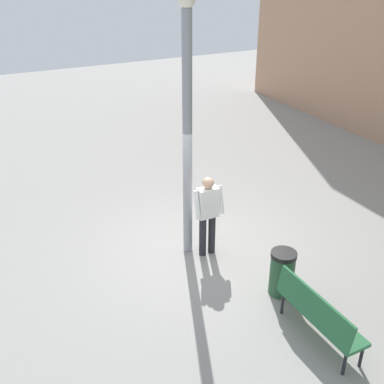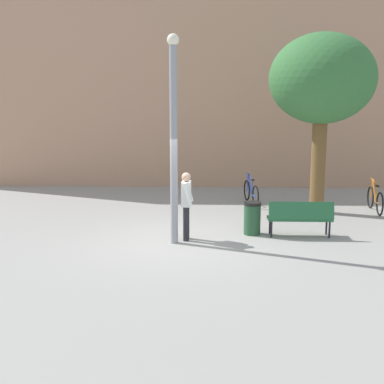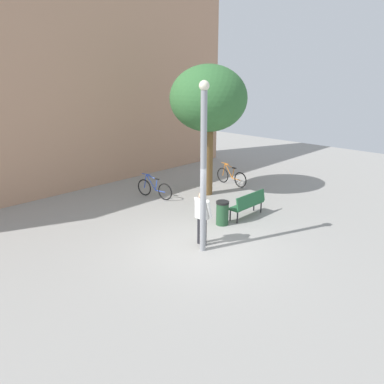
% 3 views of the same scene
% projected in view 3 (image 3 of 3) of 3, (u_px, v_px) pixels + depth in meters
% --- Properties ---
extents(ground_plane, '(36.00, 36.00, 0.00)m').
position_uv_depth(ground_plane, '(202.00, 247.00, 11.63)').
color(ground_plane, gray).
extents(building_facade, '(19.58, 2.00, 9.35)m').
position_uv_depth(building_facade, '(47.00, 81.00, 16.09)').
color(building_facade, tan).
rests_on(building_facade, ground_plane).
extents(lamppost, '(0.28, 0.28, 4.85)m').
position_uv_depth(lamppost, '(203.00, 164.00, 10.64)').
color(lamppost, gray).
rests_on(lamppost, ground_plane).
extents(person_by_lamppost, '(0.29, 0.60, 1.67)m').
position_uv_depth(person_by_lamppost, '(202.00, 215.00, 11.52)').
color(person_by_lamppost, '#232328').
rests_on(person_by_lamppost, ground_plane).
extents(park_bench, '(1.60, 0.48, 0.92)m').
position_uv_depth(park_bench, '(248.00, 203.00, 13.82)').
color(park_bench, '#236038').
rests_on(park_bench, ground_plane).
extents(plaza_tree, '(3.12, 3.12, 5.35)m').
position_uv_depth(plaza_tree, '(208.00, 100.00, 15.40)').
color(plaza_tree, brown).
rests_on(plaza_tree, ground_plane).
extents(bicycle_orange, '(0.17, 1.81, 0.97)m').
position_uv_depth(bicycle_orange, '(231.00, 177.00, 17.82)').
color(bicycle_orange, black).
rests_on(bicycle_orange, ground_plane).
extents(bicycle_blue, '(0.38, 1.79, 0.97)m').
position_uv_depth(bicycle_blue, '(154.00, 189.00, 16.02)').
color(bicycle_blue, black).
rests_on(bicycle_blue, ground_plane).
extents(trash_bin, '(0.45, 0.45, 0.84)m').
position_uv_depth(trash_bin, '(222.00, 213.00, 13.20)').
color(trash_bin, '#234C2D').
rests_on(trash_bin, ground_plane).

